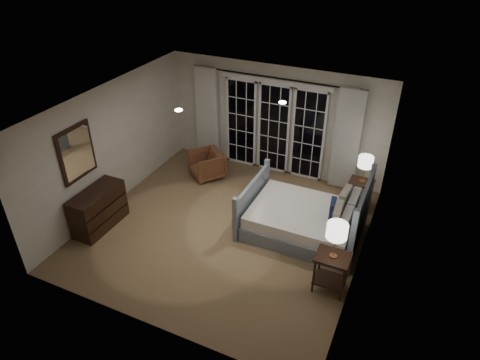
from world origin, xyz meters
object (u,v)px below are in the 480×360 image
at_px(lamp_left, 337,231).
at_px(lamp_right, 366,162).
at_px(nightstand_left, 331,267).
at_px(nightstand_right, 361,191).
at_px(dresser, 99,209).
at_px(armchair, 207,165).
at_px(bed, 306,219).

relative_size(lamp_left, lamp_right, 1.09).
bearing_deg(nightstand_left, lamp_right, 90.73).
height_order(nightstand_left, nightstand_right, nightstand_left).
xyz_separation_m(nightstand_left, dresser, (-4.43, -0.23, -0.06)).
distance_m(lamp_right, dresser, 5.20).
bearing_deg(lamp_left, lamp_right, 90.73).
bearing_deg(nightstand_right, armchair, -176.38).
height_order(bed, lamp_right, bed).
height_order(bed, armchair, bed).
bearing_deg(dresser, armchair, 68.36).
relative_size(bed, nightstand_right, 3.37).
xyz_separation_m(bed, lamp_right, (0.75, 1.25, 0.76)).
xyz_separation_m(lamp_left, armchair, (-3.44, 2.25, -0.87)).
relative_size(bed, dresser, 1.89).
bearing_deg(lamp_right, armchair, -176.38).
bearing_deg(lamp_left, armchair, 146.88).
bearing_deg(lamp_right, nightstand_left, -89.27).
relative_size(nightstand_right, lamp_left, 1.03).
bearing_deg(dresser, nightstand_left, 2.95).
xyz_separation_m(bed, nightstand_left, (0.78, -1.21, 0.14)).
relative_size(lamp_left, armchair, 0.89).
bearing_deg(lamp_right, dresser, -148.52).
height_order(lamp_right, armchair, lamp_right).
distance_m(nightstand_left, dresser, 4.43).
height_order(bed, nightstand_left, bed).
distance_m(nightstand_right, lamp_right, 0.67).
relative_size(nightstand_right, lamp_right, 1.11).
height_order(lamp_left, dresser, lamp_left).
relative_size(nightstand_left, armchair, 1.01).
xyz_separation_m(nightstand_left, nightstand_right, (-0.03, 2.46, -0.05)).
bearing_deg(bed, dresser, -158.44).
xyz_separation_m(bed, dresser, (-3.65, -1.44, 0.08)).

